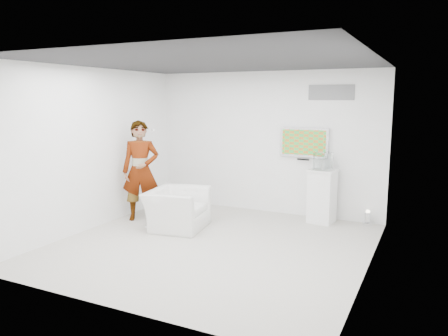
{
  "coord_description": "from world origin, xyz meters",
  "views": [
    {
      "loc": [
        3.26,
        -6.24,
        2.43
      ],
      "look_at": [
        -0.07,
        0.6,
        1.22
      ],
      "focal_mm": 35.0,
      "sensor_mm": 36.0,
      "label": 1
    }
  ],
  "objects_px": {
    "armchair": "(177,209)",
    "floor_uplight": "(368,218)",
    "tv": "(304,142)",
    "person": "(141,171)",
    "pedestal": "(322,196)"
  },
  "relations": [
    {
      "from": "armchair",
      "to": "floor_uplight",
      "type": "relative_size",
      "value": 3.93
    },
    {
      "from": "tv",
      "to": "person",
      "type": "relative_size",
      "value": 0.5
    },
    {
      "from": "armchair",
      "to": "pedestal",
      "type": "height_order",
      "value": "pedestal"
    },
    {
      "from": "tv",
      "to": "floor_uplight",
      "type": "bearing_deg",
      "value": -4.85
    },
    {
      "from": "person",
      "to": "floor_uplight",
      "type": "relative_size",
      "value": 6.9
    },
    {
      "from": "tv",
      "to": "pedestal",
      "type": "distance_m",
      "value": 1.16
    },
    {
      "from": "armchair",
      "to": "floor_uplight",
      "type": "xyz_separation_m",
      "value": [
        3.22,
        1.76,
        -0.23
      ]
    },
    {
      "from": "person",
      "to": "armchair",
      "type": "height_order",
      "value": "person"
    },
    {
      "from": "tv",
      "to": "person",
      "type": "xyz_separation_m",
      "value": [
        -2.86,
        -1.68,
        -0.55
      ]
    },
    {
      "from": "pedestal",
      "to": "armchair",
      "type": "bearing_deg",
      "value": -146.14
    },
    {
      "from": "armchair",
      "to": "pedestal",
      "type": "xyz_separation_m",
      "value": [
        2.37,
        1.59,
        0.16
      ]
    },
    {
      "from": "tv",
      "to": "pedestal",
      "type": "xyz_separation_m",
      "value": [
        0.47,
        -0.28,
        -1.02
      ]
    },
    {
      "from": "armchair",
      "to": "floor_uplight",
      "type": "bearing_deg",
      "value": -70.48
    },
    {
      "from": "armchair",
      "to": "floor_uplight",
      "type": "distance_m",
      "value": 3.68
    },
    {
      "from": "person",
      "to": "floor_uplight",
      "type": "height_order",
      "value": "person"
    }
  ]
}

